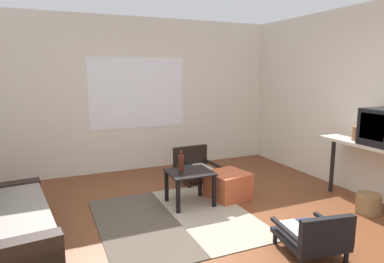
# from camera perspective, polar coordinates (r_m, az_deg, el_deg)

# --- Properties ---
(ground_plane) EXTENTS (7.80, 7.80, 0.00)m
(ground_plane) POSITION_cam_1_polar(r_m,az_deg,el_deg) (3.71, 3.87, -18.37)
(ground_plane) COLOR brown
(far_wall_with_window) EXTENTS (5.60, 0.13, 2.70)m
(far_wall_with_window) POSITION_cam_1_polar(r_m,az_deg,el_deg) (6.15, -9.31, 6.12)
(far_wall_with_window) COLOR silver
(far_wall_with_window) RESTS_ON ground
(side_wall_right) EXTENTS (0.12, 6.60, 2.70)m
(side_wall_right) POSITION_cam_1_polar(r_m,az_deg,el_deg) (5.27, 29.08, 4.32)
(side_wall_right) COLOR silver
(side_wall_right) RESTS_ON ground
(area_rug) EXTENTS (1.82, 1.95, 0.01)m
(area_rug) POSITION_cam_1_polar(r_m,az_deg,el_deg) (4.23, -2.83, -14.48)
(area_rug) COLOR #4C4238
(area_rug) RESTS_ON ground
(couch) EXTENTS (0.97, 1.97, 0.73)m
(couch) POSITION_cam_1_polar(r_m,az_deg,el_deg) (4.18, -29.16, -12.89)
(couch) COLOR black
(couch) RESTS_ON ground
(coffee_table) EXTENTS (0.59, 0.52, 0.46)m
(coffee_table) POSITION_cam_1_polar(r_m,az_deg,el_deg) (4.53, -0.37, -7.98)
(coffee_table) COLOR black
(coffee_table) RESTS_ON ground
(armchair_by_window) EXTENTS (0.64, 0.59, 0.54)m
(armchair_by_window) POSITION_cam_1_polar(r_m,az_deg,el_deg) (5.55, 0.50, -5.90)
(armchair_by_window) COLOR black
(armchair_by_window) RESTS_ON ground
(armchair_striped_foreground) EXTENTS (0.64, 0.67, 0.49)m
(armchair_striped_foreground) POSITION_cam_1_polar(r_m,az_deg,el_deg) (3.57, 19.93, -16.22)
(armchair_striped_foreground) COLOR black
(armchair_striped_foreground) RESTS_ON ground
(ottoman_orange) EXTENTS (0.59, 0.59, 0.37)m
(ottoman_orange) POSITION_cam_1_polar(r_m,az_deg,el_deg) (4.84, 6.11, -9.02)
(ottoman_orange) COLOR #BC5633
(ottoman_orange) RESTS_ON ground
(console_shelf) EXTENTS (0.46, 1.47, 0.86)m
(console_shelf) POSITION_cam_1_polar(r_m,az_deg,el_deg) (4.90, 28.61, -2.97)
(console_shelf) COLOR beige
(console_shelf) RESTS_ON ground
(crt_television) EXTENTS (0.44, 0.44, 0.46)m
(crt_television) POSITION_cam_1_polar(r_m,az_deg,el_deg) (4.79, 29.75, 0.63)
(crt_television) COLOR black
(crt_television) RESTS_ON console_shelf
(clay_vase) EXTENTS (0.22, 0.22, 0.28)m
(clay_vase) POSITION_cam_1_polar(r_m,az_deg,el_deg) (5.00, 26.69, -0.23)
(clay_vase) COLOR brown
(clay_vase) RESTS_ON console_shelf
(glass_bottle) EXTENTS (0.07, 0.07, 0.26)m
(glass_bottle) POSITION_cam_1_polar(r_m,az_deg,el_deg) (4.55, -1.86, -5.18)
(glass_bottle) COLOR #5B2319
(glass_bottle) RESTS_ON coffee_table
(wicker_basket) EXTENTS (0.30, 0.30, 0.25)m
(wicker_basket) POSITION_cam_1_polar(r_m,az_deg,el_deg) (4.89, 27.70, -10.73)
(wicker_basket) COLOR olive
(wicker_basket) RESTS_ON ground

